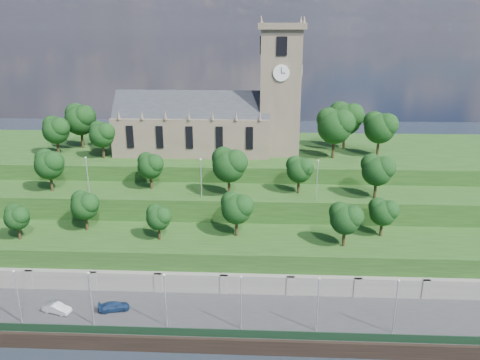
{
  "coord_description": "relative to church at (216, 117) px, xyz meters",
  "views": [
    {
      "loc": [
        10.35,
        -50.7,
        40.42
      ],
      "look_at": [
        6.57,
        30.0,
        13.95
      ],
      "focal_mm": 35.0,
      "sensor_mm": 36.0,
      "label": 1
    }
  ],
  "objects": [
    {
      "name": "church",
      "position": [
        0.0,
        0.0,
        0.0
      ],
      "size": [
        38.6,
        12.35,
        27.6
      ],
      "color": "brown",
      "rests_on": "hilltop"
    },
    {
      "name": "embankment_upper",
      "position": [
        -0.79,
        -16.98,
        -16.52
      ],
      "size": [
        160.0,
        10.0,
        12.0
      ],
      "primitive_type": "cube",
      "color": "#1D4115",
      "rests_on": "ground"
    },
    {
      "name": "car_middle",
      "position": [
        -18.95,
        -40.93,
        -19.84
      ],
      "size": [
        4.36,
        2.45,
        1.36
      ],
      "primitive_type": "imported",
      "rotation": [
        0.0,
        0.0,
        1.31
      ],
      "color": "#A2A4A7",
      "rests_on": "promenade"
    },
    {
      "name": "promenade",
      "position": [
        -0.79,
        -39.98,
        -21.52
      ],
      "size": [
        160.0,
        12.0,
        2.0
      ],
      "primitive_type": "cube",
      "color": "#2D2D30",
      "rests_on": "ground"
    },
    {
      "name": "lamp_posts_upper",
      "position": [
        -0.79,
        -19.98,
        -6.38
      ],
      "size": [
        40.36,
        0.36,
        7.1
      ],
      "color": "#B2B2B7",
      "rests_on": "embankment_upper"
    },
    {
      "name": "retaining_wall",
      "position": [
        -0.79,
        -34.01,
        -20.02
      ],
      "size": [
        160.0,
        2.1,
        5.0
      ],
      "color": "slate",
      "rests_on": "ground"
    },
    {
      "name": "embankment_lower",
      "position": [
        -0.79,
        -27.98,
        -18.52
      ],
      "size": [
        160.0,
        12.0,
        8.0
      ],
      "primitive_type": "cube",
      "color": "#1D4115",
      "rests_on": "ground"
    },
    {
      "name": "quay_wall",
      "position": [
        -0.79,
        -46.03,
        -21.42
      ],
      "size": [
        160.0,
        0.5,
        2.2
      ],
      "primitive_type": "cube",
      "color": "black",
      "rests_on": "ground"
    },
    {
      "name": "fence",
      "position": [
        -0.79,
        -45.38,
        -19.92
      ],
      "size": [
        160.0,
        0.1,
        1.2
      ],
      "primitive_type": "cube",
      "color": "black",
      "rests_on": "promenade"
    },
    {
      "name": "trees_lower",
      "position": [
        2.8,
        -27.83,
        -9.97
      ],
      "size": [
        62.75,
        8.64,
        7.38
      ],
      "color": "black",
      "rests_on": "embankment_lower"
    },
    {
      "name": "hilltop",
      "position": [
        -0.79,
        4.02,
        -15.02
      ],
      "size": [
        160.0,
        32.0,
        15.0
      ],
      "primitive_type": "cube",
      "color": "#1D4115",
      "rests_on": "ground"
    },
    {
      "name": "trees_hilltop",
      "position": [
        5.62,
        -0.89,
        -1.05
      ],
      "size": [
        72.75,
        15.97,
        10.26
      ],
      "color": "black",
      "rests_on": "hilltop"
    },
    {
      "name": "lamp_posts_promenade",
      "position": [
        -2.79,
        -43.48,
        -15.9
      ],
      "size": [
        60.36,
        0.36,
        8.03
      ],
      "color": "#B2B2B7",
      "rests_on": "promenade"
    },
    {
      "name": "car_right",
      "position": [
        -11.07,
        -40.02,
        -19.89
      ],
      "size": [
        4.62,
        2.77,
        1.25
      ],
      "primitive_type": "imported",
      "rotation": [
        0.0,
        0.0,
        1.82
      ],
      "color": "navy",
      "rests_on": "promenade"
    },
    {
      "name": "ground",
      "position": [
        -0.79,
        -45.98,
        -22.52
      ],
      "size": [
        320.0,
        320.0,
        0.0
      ],
      "primitive_type": "plane",
      "color": "black",
      "rests_on": "ground"
    },
    {
      "name": "trees_upper",
      "position": [
        2.36,
        -18.07,
        -5.24
      ],
      "size": [
        63.6,
        8.2,
        8.7
      ],
      "color": "black",
      "rests_on": "embankment_upper"
    }
  ]
}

